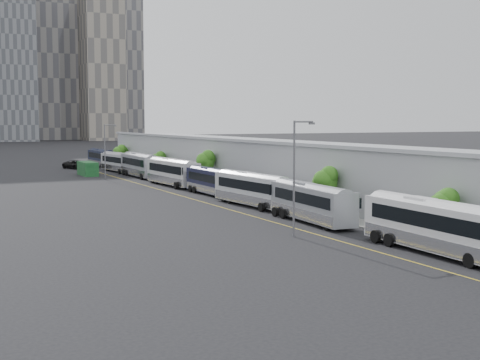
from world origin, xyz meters
TOP-DOWN VIEW (x-y plane):
  - sidewalk at (9.00, 55.00)m, footprint 10.00×170.00m
  - lane_line at (-1.50, 55.00)m, footprint 0.12×160.00m
  - depot at (12.99, 55.00)m, footprint 12.45×160.40m
  - bus_2 at (1.95, 32.38)m, footprint 3.11×13.75m
  - bus_3 at (1.73, 48.97)m, footprint 3.45×12.98m
  - bus_4 at (2.13, 62.26)m, footprint 3.57×13.16m
  - bus_5 at (2.53, 74.58)m, footprint 2.71×12.08m
  - bus_6 at (2.12, 88.14)m, footprint 3.45×13.88m
  - bus_7 at (2.34, 104.67)m, footprint 3.08×13.93m
  - bus_8 at (2.12, 116.95)m, footprint 3.75×12.67m
  - bus_9 at (2.72, 132.23)m, footprint 2.80×12.55m
  - tree_1 at (5.53, 35.53)m, footprint 2.55×2.55m
  - tree_2 at (5.49, 52.46)m, footprint 2.63×2.63m
  - tree_3 at (5.46, 83.60)m, footprint 2.69×2.69m
  - tree_4 at (5.59, 104.56)m, footprint 2.42×2.42m
  - tree_5 at (5.31, 127.37)m, footprint 2.82×2.82m
  - street_lamp_near at (-3.64, 42.97)m, footprint 2.04×0.22m
  - street_lamp_far at (-4.22, 102.06)m, footprint 2.04×0.22m
  - shipping_container at (-4.96, 111.95)m, footprint 2.37×6.49m
  - suv at (-3.40, 128.91)m, footprint 4.79×6.64m

SIDE VIEW (x-z plane):
  - lane_line at x=-1.50m, z-range 0.00..0.02m
  - sidewalk at x=9.00m, z-range 0.00..0.12m
  - suv at x=-3.40m, z-range 0.00..1.68m
  - shipping_container at x=-4.96m, z-range 0.00..2.41m
  - bus_5 at x=2.53m, z-range -0.28..3.25m
  - bus_8 at x=2.12m, z-range -0.29..3.36m
  - bus_9 at x=2.72m, z-range -0.29..3.37m
  - bus_3 at x=1.73m, z-range -0.29..3.46m
  - bus_4 at x=2.13m, z-range -0.30..3.50m
  - bus_2 at x=1.95m, z-range -0.31..3.69m
  - bus_6 at x=2.12m, z-range -0.31..3.71m
  - bus_7 at x=2.34m, z-range -0.32..3.75m
  - tree_4 at x=5.59m, z-range 0.91..5.17m
  - tree_1 at x=5.53m, z-range 0.89..5.22m
  - tree_5 at x=5.31m, z-range 0.95..5.69m
  - depot at x=12.99m, z-range -0.09..7.11m
  - tree_2 at x=5.49m, z-range 1.19..6.23m
  - tree_3 at x=5.46m, z-range 1.35..6.77m
  - street_lamp_far at x=-4.22m, z-range 0.69..9.74m
  - street_lamp_near at x=-3.64m, z-range 0.70..10.48m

